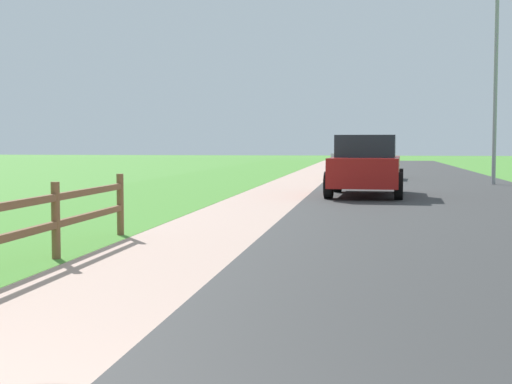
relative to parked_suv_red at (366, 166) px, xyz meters
name	(u,v)px	position (x,y,z in m)	size (l,w,h in m)	color
ground_plane	(322,183)	(-1.60, 6.36, -0.83)	(120.00, 120.00, 0.00)	#4C8F33
road_asphalt	(416,181)	(1.90, 8.36, -0.82)	(7.00, 66.00, 0.01)	#363636
curb_concrete	(250,180)	(-4.60, 8.36, -0.82)	(6.00, 66.00, 0.01)	tan
grass_verge	(214,179)	(-6.10, 8.36, -0.82)	(5.00, 66.00, 0.00)	#4C8F33
parked_suv_red	(366,166)	(0.00, 0.00, 0.00)	(2.19, 4.39, 1.68)	maroon
parked_car_silver	(360,159)	(-0.29, 10.21, -0.02)	(2.33, 4.50, 1.56)	#B7BABF
street_lamp	(499,61)	(4.55, 6.30, 3.51)	(1.17, 0.20, 7.43)	gray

